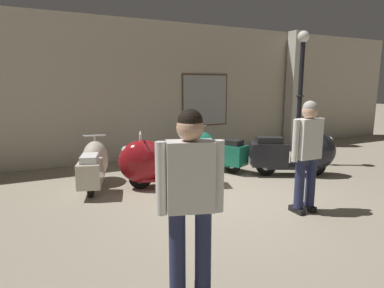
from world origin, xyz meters
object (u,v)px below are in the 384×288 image
object	(u,v)px
scooter_0	(94,164)
scooter_2	(210,150)
visitor_1	(190,194)
scooter_3	(300,153)
visitor_0	(307,149)
lamppost	(300,95)
scooter_1	(158,163)

from	to	relation	value
scooter_0	scooter_2	distance (m)	2.72
visitor_1	scooter_0	bearing A→B (deg)	20.50
scooter_2	scooter_3	size ratio (longest dim) A/B	0.90
visitor_1	visitor_0	bearing A→B (deg)	-48.50
visitor_1	lamppost	bearing A→B (deg)	-35.42
scooter_0	visitor_1	xyz separation A→B (m)	(0.21, -3.94, 0.58)
scooter_0	visitor_1	distance (m)	3.99
scooter_1	visitor_0	distance (m)	2.76
scooter_1	visitor_1	size ratio (longest dim) A/B	1.04
visitor_1	scooter_3	bearing A→B (deg)	-38.01
scooter_0	visitor_1	size ratio (longest dim) A/B	0.94
scooter_1	scooter_2	distance (m)	1.83
scooter_2	visitor_1	xyz separation A→B (m)	(-2.50, -4.15, 0.58)
scooter_0	visitor_1	world-z (taller)	visitor_1
scooter_1	lamppost	xyz separation A→B (m)	(3.75, 0.23, 1.24)
scooter_2	lamppost	world-z (taller)	lamppost
scooter_0	lamppost	xyz separation A→B (m)	(4.85, -0.42, 1.29)
scooter_0	scooter_2	xyz separation A→B (m)	(2.71, 0.21, 0.01)
scooter_3	visitor_1	distance (m)	4.85
scooter_2	lamppost	distance (m)	2.57
lamppost	visitor_0	bearing A→B (deg)	-131.49
scooter_2	scooter_3	xyz separation A→B (m)	(1.47, -1.41, 0.06)
scooter_0	visitor_0	world-z (taller)	visitor_0
scooter_0	lamppost	distance (m)	5.03
scooter_3	visitor_0	world-z (taller)	visitor_0
scooter_0	scooter_1	size ratio (longest dim) A/B	0.90
scooter_0	lamppost	world-z (taller)	lamppost
visitor_0	visitor_1	distance (m)	2.76
scooter_1	visitor_1	distance (m)	3.44
scooter_2	scooter_3	distance (m)	2.04
scooter_0	scooter_1	bearing A→B (deg)	-105.23
scooter_0	visitor_1	bearing A→B (deg)	-161.18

